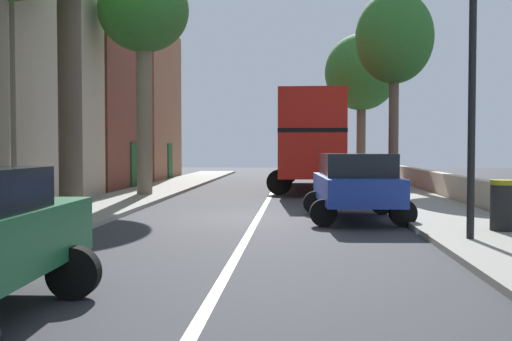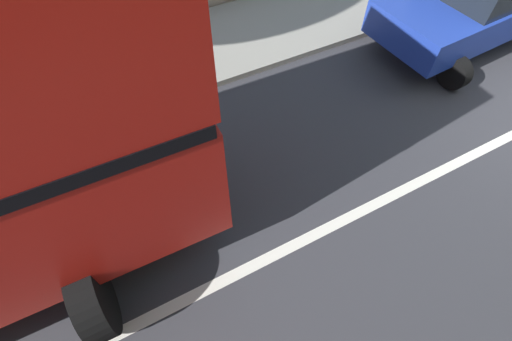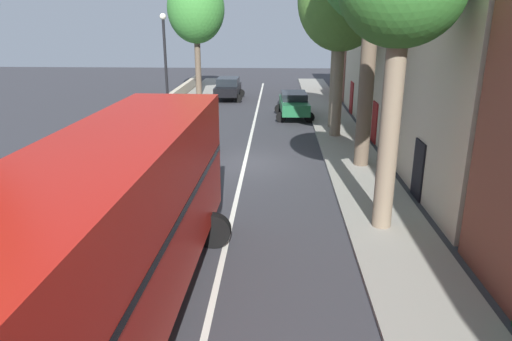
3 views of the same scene
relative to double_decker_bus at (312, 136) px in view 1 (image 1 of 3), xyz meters
The scene contains 12 objects.
ground_plane 12.29m from the double_decker_bus, 98.10° to the right, with size 84.00×84.00×0.00m, color #333338.
road_centre_line 12.29m from the double_decker_bus, 98.10° to the right, with size 0.16×54.00×0.01m, color silver.
sidewalk_left 13.84m from the double_decker_bus, 118.93° to the right, with size 2.60×60.00×0.12m, color gray.
sidewalk_right 12.58m from the double_decker_bus, 75.00° to the right, with size 2.60×60.00×0.12m, color gray.
boundary_wall_right 12.99m from the double_decker_bus, 68.31° to the right, with size 0.36×54.00×0.90m, color beige.
double_decker_bus is the anchor object (origin of this frame).
parked_car_blue_right_0 12.27m from the double_decker_bus, 86.22° to the right, with size 2.63×4.30×1.70m.
street_tree_right_1 9.45m from the double_decker_bus, 69.76° to the left, with size 4.20×4.20×8.28m.
street_tree_left_2 9.32m from the double_decker_bus, 140.75° to the right, with size 3.35×3.35×8.38m.
street_tree_right_5 5.59m from the double_decker_bus, ahead, with size 3.43×3.43×8.63m.
lamppost_right 16.30m from the double_decker_bus, 80.78° to the right, with size 0.32×0.32×6.31m.
litter_bin_right 15.32m from the double_decker_bus, 76.32° to the right, with size 0.55×0.55×1.05m.
Camera 1 is at (1.03, -15.96, 1.83)m, focal length 43.39 mm.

